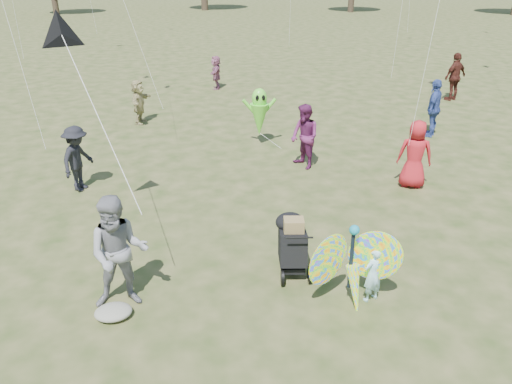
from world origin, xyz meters
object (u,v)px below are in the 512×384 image
adult_man (119,253)px  crowd_c (434,108)px  child_girl (373,274)px  crowd_e (305,137)px  crowd_b (78,159)px  butterfly_kite (353,268)px  crowd_a (415,154)px  crowd_h (455,77)px  alien_kite (259,114)px  crowd_d (139,102)px  crowd_j (216,72)px  jogging_stroller (292,241)px

adult_man → crowd_c: bearing=38.9°
child_girl → crowd_e: bearing=-115.4°
crowd_b → butterfly_kite: 7.32m
crowd_b → crowd_c: size_ratio=0.88×
crowd_b → crowd_c: bearing=-51.3°
crowd_a → crowd_h: 9.42m
crowd_e → crowd_h: bearing=108.6°
alien_kite → child_girl: bearing=-85.7°
child_girl → crowd_c: bearing=-144.5°
crowd_e → crowd_h: size_ratio=0.92×
crowd_a → alien_kite: bearing=-25.6°
crowd_a → crowd_e: size_ratio=0.97×
crowd_h → alien_kite: crowd_h is taller
crowd_b → crowd_d: (1.11, 5.44, -0.05)m
crowd_e → crowd_j: 9.74m
adult_man → crowd_b: adult_man is taller
crowd_e → butterfly_kite: crowd_e is taller
crowd_d → butterfly_kite: crowd_d is taller
jogging_stroller → alien_kite: 6.81m
adult_man → crowd_b: bearing=105.9°
crowd_b → jogging_stroller: 6.03m
crowd_j → jogging_stroller: bearing=8.4°
crowd_h → crowd_a: bearing=33.5°
crowd_a → crowd_j: size_ratio=1.18×
child_girl → jogging_stroller: jogging_stroller is taller
crowd_b → alien_kite: bearing=-37.6°
crowd_d → crowd_h: crowd_h is taller
adult_man → crowd_j: adult_man is taller
crowd_d → crowd_j: size_ratio=1.05×
crowd_b → crowd_j: 11.01m
adult_man → butterfly_kite: adult_man is taller
alien_kite → crowd_a: bearing=-47.8°
adult_man → crowd_b: size_ratio=1.19×
crowd_b → crowd_d: crowd_b is taller
child_girl → adult_man: 4.02m
crowd_c → jogging_stroller: 9.15m
child_girl → butterfly_kite: butterfly_kite is taller
crowd_e → alien_kite: bearing=-175.5°
adult_man → crowd_j: (2.70, 14.97, -0.24)m
child_girl → crowd_d: (-4.27, 10.71, 0.25)m
crowd_h → jogging_stroller: size_ratio=1.72×
crowd_a → crowd_b: 8.09m
crowd_a → butterfly_kite: size_ratio=0.96×
crowd_a → crowd_c: size_ratio=0.92×
adult_man → crowd_a: 7.58m
adult_man → crowd_c: size_ratio=1.05×
jogging_stroller → crowd_e: bearing=82.0°
child_girl → crowd_d: 11.53m
crowd_j → jogging_stroller: crowd_j is taller
crowd_a → child_girl: bearing=80.3°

